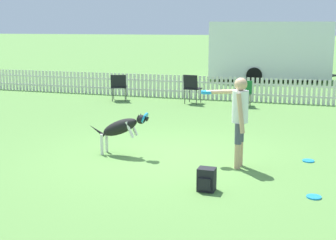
# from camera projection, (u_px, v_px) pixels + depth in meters

# --- Properties ---
(ground_plane) EXTENTS (240.00, 240.00, 0.00)m
(ground_plane) POSITION_uv_depth(u_px,v_px,m) (169.00, 157.00, 8.90)
(ground_plane) COLOR #5B8C42
(handler_person) EXTENTS (0.91, 0.67, 1.58)m
(handler_person) POSITION_uv_depth(u_px,v_px,m) (238.00, 112.00, 8.07)
(handler_person) COLOR tan
(handler_person) RESTS_ON ground_plane
(leaping_dog) EXTENTS (1.28, 0.32, 0.87)m
(leaping_dog) POSITION_uv_depth(u_px,v_px,m) (121.00, 127.00, 8.90)
(leaping_dog) COLOR black
(leaping_dog) RESTS_ON ground_plane
(frisbee_near_handler) EXTENTS (0.21, 0.21, 0.02)m
(frisbee_near_handler) POSITION_uv_depth(u_px,v_px,m) (308.00, 161.00, 8.58)
(frisbee_near_handler) COLOR #1E8CD8
(frisbee_near_handler) RESTS_ON ground_plane
(frisbee_near_dog) EXTENTS (0.21, 0.21, 0.02)m
(frisbee_near_dog) POSITION_uv_depth(u_px,v_px,m) (314.00, 197.00, 6.77)
(frisbee_near_dog) COLOR #1E8CD8
(frisbee_near_dog) RESTS_ON ground_plane
(backpack_on_grass) EXTENTS (0.26, 0.26, 0.35)m
(backpack_on_grass) POSITION_uv_depth(u_px,v_px,m) (206.00, 180.00, 7.03)
(backpack_on_grass) COLOR black
(backpack_on_grass) RESTS_ON ground_plane
(picket_fence) EXTENTS (22.72, 0.04, 0.79)m
(picket_fence) POSITION_uv_depth(u_px,v_px,m) (235.00, 89.00, 15.49)
(picket_fence) COLOR silver
(picket_fence) RESTS_ON ground_plane
(folding_chair_blue_left) EXTENTS (0.61, 0.62, 0.82)m
(folding_chair_blue_left) POSITION_uv_depth(u_px,v_px,m) (243.00, 91.00, 14.37)
(folding_chair_blue_left) COLOR #333338
(folding_chair_blue_left) RESTS_ON ground_plane
(folding_chair_center) EXTENTS (0.64, 0.65, 0.88)m
(folding_chair_center) POSITION_uv_depth(u_px,v_px,m) (119.00, 85.00, 15.44)
(folding_chair_center) COLOR #333338
(folding_chair_center) RESTS_ON ground_plane
(folding_chair_green_right) EXTENTS (0.52, 0.54, 0.94)m
(folding_chair_green_right) POSITION_uv_depth(u_px,v_px,m) (192.00, 86.00, 14.83)
(folding_chair_green_right) COLOR #333338
(folding_chair_green_right) RESTS_ON ground_plane
(equipment_trailer) EXTENTS (6.20, 3.34, 2.62)m
(equipment_trailer) POSITION_uv_depth(u_px,v_px,m) (267.00, 50.00, 21.07)
(equipment_trailer) COLOR white
(equipment_trailer) RESTS_ON ground_plane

